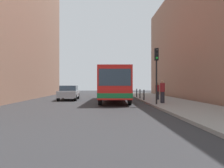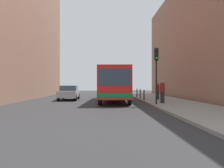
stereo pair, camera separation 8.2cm
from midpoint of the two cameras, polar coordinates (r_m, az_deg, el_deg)
The scene contains 11 objects.
ground_plane at distance 18.83m, azimuth -1.31°, elevation -4.98°, with size 80.00×80.00×0.00m, color #2D2D30.
sidewalk at distance 19.65m, azimuth 14.69°, elevation -4.55°, with size 4.40×40.00×0.15m, color gray.
building_right at distance 26.09m, azimuth 25.22°, elevation 10.87°, with size 7.00×32.00×13.12m, color #936B56.
bus at distance 21.20m, azimuth 0.60°, elevation 0.24°, with size 3.04×11.13×3.00m.
car_beside_bus at distance 23.33m, azimuth -11.05°, elevation -2.11°, with size 1.97×4.45×1.48m.
traffic_light at distance 16.64m, azimuth 11.17°, elevation 4.75°, with size 0.28×0.33×4.10m.
bollard_near at distance 21.03m, azimuth 8.07°, elevation -2.76°, with size 0.11×0.11×0.95m, color black.
bollard_mid at distance 23.31m, azimuth 7.07°, elevation -2.50°, with size 0.11×0.11×0.95m, color black.
bollard_far at distance 25.58m, azimuth 6.25°, elevation -2.29°, with size 0.11×0.11×0.95m, color black.
pedestrian_near_signal at distance 17.80m, azimuth 12.65°, elevation -1.88°, with size 0.38×0.38×1.79m.
pedestrian_mid_sidewalk at distance 21.92m, azimuth 11.42°, elevation -1.81°, with size 0.38×0.38×1.61m.
Camera 1 is at (-0.29, -18.76, 1.59)m, focal length 35.74 mm.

